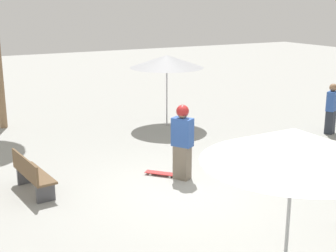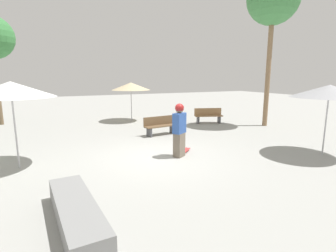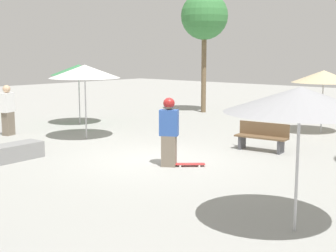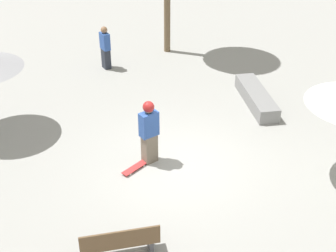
% 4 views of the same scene
% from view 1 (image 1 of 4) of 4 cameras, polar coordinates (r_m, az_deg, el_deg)
% --- Properties ---
extents(ground_plane, '(60.00, 60.00, 0.00)m').
position_cam_1_polar(ground_plane, '(10.61, 2.23, -7.72)').
color(ground_plane, '#9E9E99').
extents(skater_main, '(0.47, 0.55, 1.80)m').
position_cam_1_polar(skater_main, '(10.91, 1.76, -1.66)').
color(skater_main, '#726656').
rests_on(skater_main, ground_plane).
extents(skateboard, '(0.69, 0.72, 0.07)m').
position_cam_1_polar(skateboard, '(11.39, -0.83, -5.78)').
color(skateboard, red).
rests_on(skateboard, ground_plane).
extents(bench_near, '(0.61, 1.64, 0.85)m').
position_cam_1_polar(bench_near, '(10.69, -16.26, -5.69)').
color(bench_near, '#47474C').
rests_on(bench_near, ground_plane).
extents(shade_umbrella_white, '(2.41, 2.41, 2.53)m').
position_cam_1_polar(shade_umbrella_white, '(6.18, 15.05, -2.27)').
color(shade_umbrella_white, '#B7B7BC').
rests_on(shade_umbrella_white, ground_plane).
extents(shade_umbrella_grey, '(2.45, 2.45, 2.40)m').
position_cam_1_polar(shade_umbrella_grey, '(15.51, -0.15, 7.88)').
color(shade_umbrella_grey, '#B7B7BC').
rests_on(shade_umbrella_grey, ground_plane).
extents(bystander_watching, '(0.50, 0.41, 1.61)m').
position_cam_1_polar(bystander_watching, '(15.68, 19.30, 1.99)').
color(bystander_watching, '#282D38').
rests_on(bystander_watching, ground_plane).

